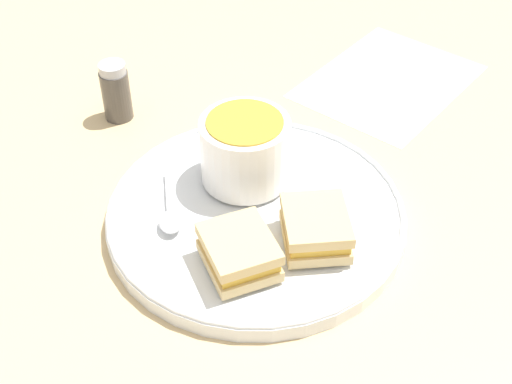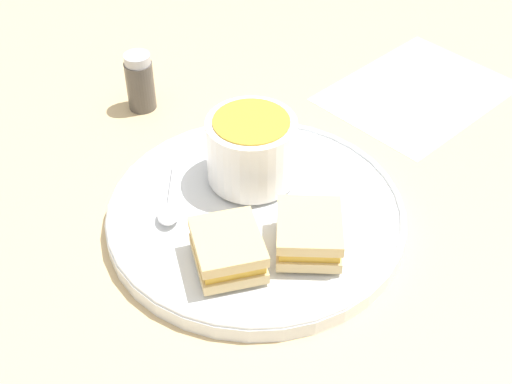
{
  "view_description": "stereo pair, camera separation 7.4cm",
  "coord_description": "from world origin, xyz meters",
  "px_view_note": "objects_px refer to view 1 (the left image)",
  "views": [
    {
      "loc": [
        0.16,
        -0.53,
        0.54
      ],
      "look_at": [
        0.0,
        0.0,
        0.04
      ],
      "focal_mm": 50.0,
      "sensor_mm": 36.0,
      "label": 1
    },
    {
      "loc": [
        0.23,
        -0.5,
        0.54
      ],
      "look_at": [
        0.0,
        0.0,
        0.04
      ],
      "focal_mm": 50.0,
      "sensor_mm": 36.0,
      "label": 2
    }
  ],
  "objects_px": {
    "sandwich_half_near": "(239,252)",
    "sandwich_half_far": "(316,228)",
    "soup_bowl": "(245,149)",
    "spoon": "(170,218)",
    "salt_shaker": "(116,92)"
  },
  "relations": [
    {
      "from": "sandwich_half_near",
      "to": "sandwich_half_far",
      "type": "relative_size",
      "value": 1.05
    },
    {
      "from": "spoon",
      "to": "sandwich_half_far",
      "type": "height_order",
      "value": "sandwich_half_far"
    },
    {
      "from": "salt_shaker",
      "to": "soup_bowl",
      "type": "bearing_deg",
      "value": -24.08
    },
    {
      "from": "spoon",
      "to": "salt_shaker",
      "type": "distance_m",
      "value": 0.23
    },
    {
      "from": "salt_shaker",
      "to": "sandwich_half_near",
      "type": "bearing_deg",
      "value": -42.78
    },
    {
      "from": "spoon",
      "to": "sandwich_half_near",
      "type": "height_order",
      "value": "sandwich_half_near"
    },
    {
      "from": "soup_bowl",
      "to": "sandwich_half_near",
      "type": "height_order",
      "value": "soup_bowl"
    },
    {
      "from": "soup_bowl",
      "to": "spoon",
      "type": "xyz_separation_m",
      "value": [
        -0.05,
        -0.09,
        -0.03
      ]
    },
    {
      "from": "spoon",
      "to": "sandwich_half_near",
      "type": "xyz_separation_m",
      "value": [
        0.09,
        -0.04,
        0.01
      ]
    },
    {
      "from": "soup_bowl",
      "to": "spoon",
      "type": "relative_size",
      "value": 0.99
    },
    {
      "from": "soup_bowl",
      "to": "spoon",
      "type": "distance_m",
      "value": 0.11
    },
    {
      "from": "soup_bowl",
      "to": "sandwich_half_far",
      "type": "relative_size",
      "value": 1.05
    },
    {
      "from": "spoon",
      "to": "salt_shaker",
      "type": "height_order",
      "value": "salt_shaker"
    },
    {
      "from": "sandwich_half_near",
      "to": "sandwich_half_far",
      "type": "xyz_separation_m",
      "value": [
        0.06,
        0.05,
        0.0
      ]
    },
    {
      "from": "spoon",
      "to": "sandwich_half_near",
      "type": "bearing_deg",
      "value": 42.51
    }
  ]
}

